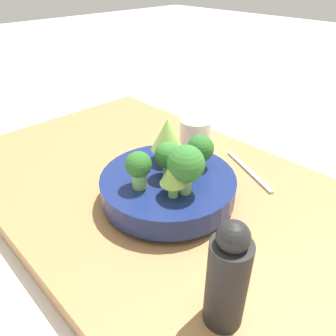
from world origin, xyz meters
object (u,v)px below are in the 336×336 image
(pepper_mill, at_px, (227,278))
(fork, at_px, (249,171))
(bowl, at_px, (168,186))
(cup, at_px, (195,134))

(pepper_mill, xyz_separation_m, fork, (0.19, -0.35, -0.08))
(bowl, height_order, fork, bowl)
(pepper_mill, height_order, fork, pepper_mill)
(cup, distance_m, fork, 0.17)
(bowl, bearing_deg, cup, -61.76)
(cup, bearing_deg, bowl, 118.24)
(fork, bearing_deg, bowl, 75.18)
(cup, height_order, pepper_mill, pepper_mill)
(cup, xyz_separation_m, pepper_mill, (-0.36, 0.34, 0.04))
(bowl, bearing_deg, pepper_mill, 151.72)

